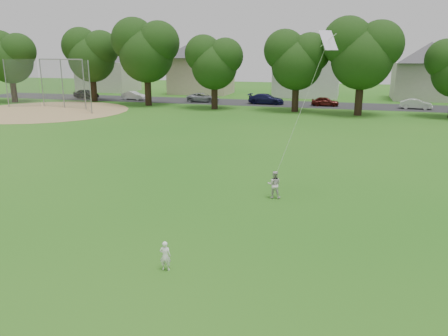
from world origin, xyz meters
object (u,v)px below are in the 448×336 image
(kite, at_px, (300,113))
(baseball_backstop, at_px, (58,84))
(older_boy, at_px, (274,185))
(toddler, at_px, (165,256))

(kite, distance_m, baseball_backstop, 38.72)
(kite, bearing_deg, older_boy, -170.99)
(older_boy, relative_size, kite, 0.19)
(older_boy, height_order, kite, kite)
(baseball_backstop, bearing_deg, kite, -39.35)
(baseball_backstop, bearing_deg, older_boy, -40.48)
(older_boy, relative_size, baseball_backstop, 0.10)
(kite, relative_size, baseball_backstop, 0.52)
(toddler, xyz_separation_m, kite, (3.00, 7.70, 3.39))
(older_boy, bearing_deg, kite, -176.67)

